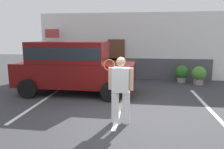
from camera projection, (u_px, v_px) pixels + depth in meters
name	position (u px, v px, depth m)	size (l,w,h in m)	color
ground_plane	(121.00, 120.00, 5.87)	(40.00, 40.00, 0.00)	#38383A
parking_stripe_0	(43.00, 100.00, 7.70)	(0.12, 4.40, 0.01)	silver
parking_stripe_1	(121.00, 103.00, 7.35)	(0.12, 4.40, 0.01)	silver
parking_stripe_2	(207.00, 107.00, 7.00)	(0.12, 4.40, 0.01)	silver
house_frontage	(131.00, 48.00, 11.55)	(9.88, 0.40, 3.47)	white
parked_suv	(73.00, 65.00, 8.54)	(4.63, 2.23, 2.05)	#590C0C
tennis_player_man	(121.00, 89.00, 5.56)	(0.78, 0.30, 1.74)	white
potted_plant_by_porch	(182.00, 73.00, 10.63)	(0.64, 0.64, 0.85)	gray
potted_plant_secondary	(199.00, 74.00, 10.17)	(0.66, 0.66, 0.87)	gray
flag_pole	(49.00, 44.00, 11.40)	(0.80, 0.05, 2.67)	silver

